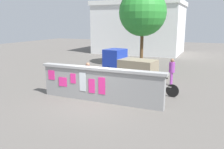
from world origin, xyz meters
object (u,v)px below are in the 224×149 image
at_px(bicycle_far, 81,79).
at_px(tree_roadside, 143,12).
at_px(motorcycle, 126,83).
at_px(auto_rickshaw_truck, 127,64).
at_px(person_walking, 88,74).
at_px(bicycle_near, 162,89).
at_px(person_bystander, 172,69).

bearing_deg(bicycle_far, tree_roadside, 79.08).
bearing_deg(motorcycle, auto_rickshaw_truck, 109.12).
bearing_deg(bicycle_far, person_walking, -44.43).
bearing_deg(tree_roadside, motorcycle, -79.32).
xyz_separation_m(motorcycle, bicycle_near, (1.95, 0.02, -0.10)).
relative_size(person_walking, tree_roadside, 0.25).
distance_m(bicycle_far, person_bystander, 5.43).
bearing_deg(tree_roadside, bicycle_far, -100.92).
relative_size(bicycle_far, person_walking, 1.04).
distance_m(bicycle_near, person_walking, 3.94).
distance_m(bicycle_near, person_bystander, 2.30).
bearing_deg(bicycle_near, person_walking, -165.07).
height_order(motorcycle, bicycle_near, bicycle_near).
xyz_separation_m(bicycle_near, tree_roadside, (-3.40, 7.70, 4.13)).
xyz_separation_m(bicycle_near, person_bystander, (0.08, 2.22, 0.62)).
height_order(bicycle_far, person_walking, person_walking).
bearing_deg(auto_rickshaw_truck, tree_roadside, 93.59).
bearing_deg(person_bystander, tree_roadside, 122.40).
bearing_deg(person_walking, tree_roadside, 87.65).
bearing_deg(tree_roadside, bicycle_near, -66.17).
height_order(auto_rickshaw_truck, tree_roadside, tree_roadside).
bearing_deg(bicycle_far, motorcycle, -2.01).
height_order(motorcycle, person_walking, person_walking).
relative_size(motorcycle, person_bystander, 1.17).
xyz_separation_m(motorcycle, bicycle_far, (-2.93, 0.10, -0.10)).
bearing_deg(bicycle_far, bicycle_near, -1.02).
xyz_separation_m(motorcycle, person_bystander, (2.03, 2.23, 0.52)).
distance_m(auto_rickshaw_truck, bicycle_near, 4.66).
bearing_deg(motorcycle, bicycle_near, 0.47).
distance_m(person_bystander, tree_roadside, 7.39).
xyz_separation_m(bicycle_near, bicycle_far, (-4.87, 0.09, 0.00)).
bearing_deg(person_walking, bicycle_near, 14.93).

